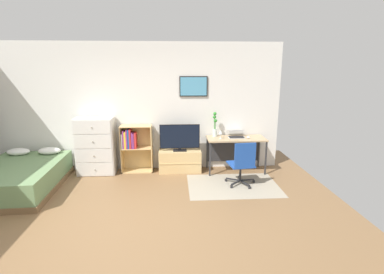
% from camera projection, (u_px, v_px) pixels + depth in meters
% --- Properties ---
extents(ground_plane, '(7.20, 7.20, 0.00)m').
position_uv_depth(ground_plane, '(121.00, 225.00, 4.13)').
color(ground_plane, brown).
extents(wall_back_with_posters, '(6.12, 0.09, 2.70)m').
position_uv_depth(wall_back_with_posters, '(138.00, 107.00, 6.17)').
color(wall_back_with_posters, silver).
rests_on(wall_back_with_posters, ground_plane).
extents(area_rug, '(1.70, 1.20, 0.01)m').
position_uv_depth(area_rug, '(233.00, 185.00, 5.51)').
color(area_rug, '#9E937F').
rests_on(area_rug, ground_plane).
extents(bed, '(1.44, 2.01, 0.59)m').
position_uv_depth(bed, '(19.00, 177.00, 5.29)').
color(bed, brown).
rests_on(bed, ground_plane).
extents(dresser, '(0.77, 0.46, 1.19)m').
position_uv_depth(dresser, '(96.00, 146.00, 6.02)').
color(dresser, silver).
rests_on(dresser, ground_plane).
extents(bookshelf, '(0.65, 0.30, 1.00)m').
position_uv_depth(bookshelf, '(134.00, 145.00, 6.14)').
color(bookshelf, tan).
rests_on(bookshelf, ground_plane).
extents(tv_stand, '(0.89, 0.41, 0.46)m').
position_uv_depth(tv_stand, '(180.00, 161.00, 6.23)').
color(tv_stand, tan).
rests_on(tv_stand, ground_plane).
extents(television, '(0.84, 0.16, 0.57)m').
position_uv_depth(television, '(180.00, 138.00, 6.09)').
color(television, black).
rests_on(television, tv_stand).
extents(desk, '(1.22, 0.56, 0.74)m').
position_uv_depth(desk, '(235.00, 143.00, 6.21)').
color(desk, tan).
rests_on(desk, ground_plane).
extents(office_chair, '(0.57, 0.58, 0.86)m').
position_uv_depth(office_chair, '(243.00, 163.00, 5.40)').
color(office_chair, '#232326').
rests_on(office_chair, ground_plane).
extents(laptop, '(0.35, 0.37, 0.15)m').
position_uv_depth(laptop, '(236.00, 134.00, 6.17)').
color(laptop, '#B7B7BC').
rests_on(laptop, desk).
extents(computer_mouse, '(0.06, 0.10, 0.03)m').
position_uv_depth(computer_mouse, '(248.00, 137.00, 6.10)').
color(computer_mouse, silver).
rests_on(computer_mouse, desk).
extents(bamboo_vase, '(0.09, 0.10, 0.53)m').
position_uv_depth(bamboo_vase, '(215.00, 126.00, 6.18)').
color(bamboo_vase, silver).
rests_on(bamboo_vase, desk).
extents(wine_glass, '(0.07, 0.07, 0.18)m').
position_uv_depth(wine_glass, '(221.00, 132.00, 6.00)').
color(wine_glass, silver).
rests_on(wine_glass, desk).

